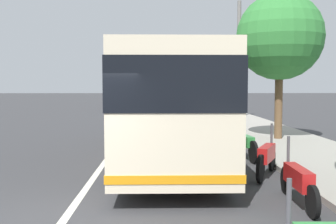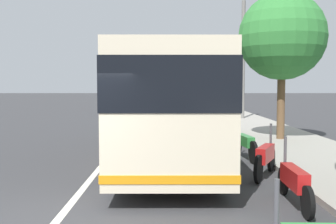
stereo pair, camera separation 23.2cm
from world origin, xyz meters
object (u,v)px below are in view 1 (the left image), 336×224
Objects in this scene: motorcycle_angled at (267,157)px; car_oncoming at (164,98)px; motorcycle_far_end at (244,143)px; car_behind_bus at (165,104)px; utility_pole at (239,61)px; motorcycle_by_tree at (298,181)px; car_ahead_same_lane at (126,101)px; roadside_tree_mid_block at (280,37)px; coach_bus at (168,99)px.

motorcycle_angled is 40.31m from car_oncoming.
car_behind_bus reaches higher than motorcycle_far_end.
utility_pole reaches higher than car_behind_bus.
car_ahead_same_lane is (33.81, 6.01, 0.25)m from motorcycle_by_tree.
motorcycle_angled is 0.26× the size of utility_pole.
car_oncoming is 0.75× the size of roadside_tree_mid_block.
car_oncoming is at bearing -0.41° from coach_bus.
roadside_tree_mid_block reaches higher than car_oncoming.
motorcycle_far_end is (-0.30, -2.37, -1.36)m from coach_bus.
roadside_tree_mid_block is at bearing -52.74° from coach_bus.
car_behind_bus is (21.17, -0.17, -1.15)m from coach_bus.
car_oncoming is 0.95× the size of car_behind_bus.
car_ahead_same_lane reaches higher than car_behind_bus.
utility_pole is at bearing -150.80° from car_behind_bus.
roadside_tree_mid_block reaches higher than coach_bus.
motorcycle_by_tree is 42.72m from car_oncoming.
motorcycle_angled is 2.44m from motorcycle_far_end.
utility_pole reaches higher than motorcycle_by_tree.
coach_bus is 1.89× the size of roadside_tree_mid_block.
motorcycle_angled is at bearing -177.30° from car_behind_bus.
motorcycle_far_end is (4.86, 0.00, 0.02)m from motorcycle_by_tree.
motorcycle_angled is at bearing 173.80° from motorcycle_far_end.
car_ahead_same_lane is at bearing 36.65° from motorcycle_angled.
motorcycle_far_end is 29.57m from car_ahead_same_lane.
motorcycle_far_end is (2.44, 0.04, -0.01)m from motorcycle_angled.
car_oncoming reaches higher than motorcycle_by_tree.
car_oncoming is at bearing 4.11° from motorcycle_by_tree.
roadside_tree_mid_block is at bearing -171.93° from car_oncoming.
motorcycle_by_tree is at bearing 172.75° from motorcycle_far_end.
car_behind_bus reaches higher than motorcycle_by_tree.
car_behind_bus is at bearing 13.80° from roadside_tree_mid_block.
coach_bus is at bearing 160.20° from utility_pole.
car_behind_bus is at bearing -0.43° from coach_bus.
motorcycle_angled is 0.47× the size of car_ahead_same_lane.
roadside_tree_mid_block is 10.15m from utility_pole.
motorcycle_by_tree is at bearing 5.63° from car_ahead_same_lane.
car_behind_bus is 0.80× the size of roadside_tree_mid_block.
utility_pole is (10.13, -0.36, -0.35)m from roadside_tree_mid_block.
utility_pole is at bearing 17.10° from motorcycle_angled.
coach_bus is 5.68× the size of motorcycle_angled.
car_behind_bus is 9.48m from utility_pole.
motorcycle_far_end is 0.29× the size of utility_pole.
car_ahead_same_lane reaches higher than car_oncoming.
car_behind_bus is (26.32, 2.20, 0.23)m from motorcycle_by_tree.
utility_pole reaches higher than roadside_tree_mid_block.
coach_bus is 6.15m from roadside_tree_mid_block.
motorcycle_angled is at bearing 161.12° from roadside_tree_mid_block.
car_ahead_same_lane is 17.61m from utility_pole.
car_ahead_same_lane is (-8.86, 3.92, 0.04)m from car_oncoming.
car_behind_bus reaches higher than car_oncoming.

